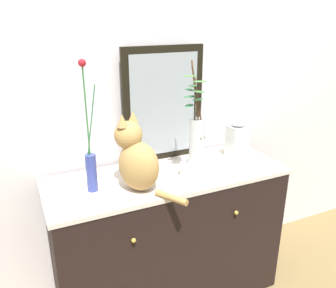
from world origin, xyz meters
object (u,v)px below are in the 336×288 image
at_px(cat_sitting, 137,159).
at_px(jar_lidded_porcelain, 237,138).
at_px(vase_slim_green, 91,162).
at_px(sideboard, 168,237).
at_px(bowl_porcelain, 196,170).
at_px(vase_glass_clear, 197,138).
at_px(mirror_leaning, 164,105).

height_order(cat_sitting, jar_lidded_porcelain, cat_sitting).
distance_m(vase_slim_green, jar_lidded_porcelain, 0.91).
relative_size(sideboard, jar_lidded_porcelain, 4.70).
height_order(cat_sitting, vase_slim_green, vase_slim_green).
height_order(bowl_porcelain, vase_glass_clear, vase_glass_clear).
height_order(mirror_leaning, bowl_porcelain, mirror_leaning).
xyz_separation_m(cat_sitting, jar_lidded_porcelain, (0.69, 0.12, -0.04)).
xyz_separation_m(sideboard, mirror_leaning, (0.07, 0.22, 0.75)).
bearing_deg(bowl_porcelain, cat_sitting, -178.07).
relative_size(sideboard, mirror_leaning, 1.99).
bearing_deg(mirror_leaning, vase_glass_clear, -78.52).
xyz_separation_m(sideboard, vase_slim_green, (-0.42, -0.01, 0.57)).
xyz_separation_m(cat_sitting, vase_slim_green, (-0.21, 0.07, -0.01)).
distance_m(bowl_porcelain, vase_glass_clear, 0.19).
height_order(vase_slim_green, bowl_porcelain, vase_slim_green).
bearing_deg(sideboard, mirror_leaning, 71.82).
xyz_separation_m(bowl_porcelain, vase_glass_clear, (-0.00, -0.00, 0.19)).
xyz_separation_m(sideboard, vase_glass_clear, (0.13, -0.08, 0.64)).
relative_size(sideboard, vase_glass_clear, 2.40).
bearing_deg(bowl_porcelain, sideboard, 151.76).
bearing_deg(jar_lidded_porcelain, cat_sitting, -169.88).
distance_m(mirror_leaning, vase_slim_green, 0.58).
height_order(mirror_leaning, vase_slim_green, mirror_leaning).
relative_size(vase_slim_green, bowl_porcelain, 3.60).
relative_size(sideboard, vase_slim_green, 2.06).
relative_size(mirror_leaning, jar_lidded_porcelain, 2.36).
relative_size(sideboard, cat_sitting, 3.38).
bearing_deg(bowl_porcelain, vase_glass_clear, -152.79).
distance_m(sideboard, bowl_porcelain, 0.48).
distance_m(mirror_leaning, bowl_porcelain, 0.43).
relative_size(vase_slim_green, vase_glass_clear, 1.16).
bearing_deg(vase_slim_green, jar_lidded_porcelain, 3.17).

